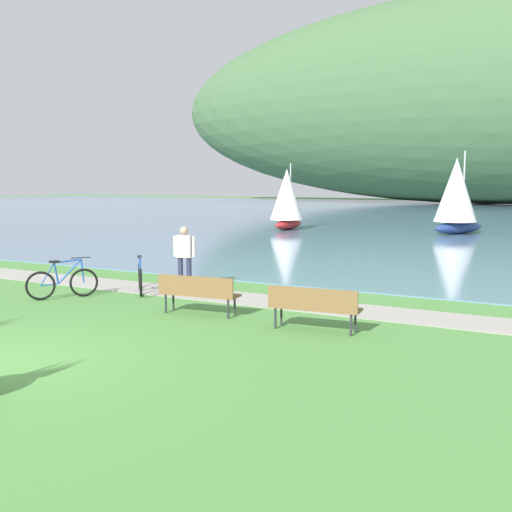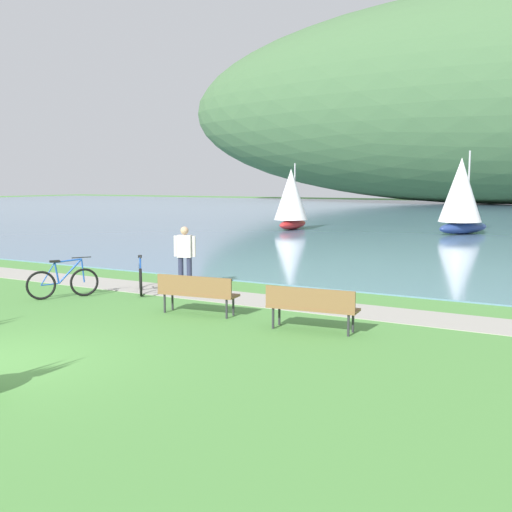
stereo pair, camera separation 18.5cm
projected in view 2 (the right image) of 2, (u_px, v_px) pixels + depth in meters
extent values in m
cube|color=#5B7F9E|center=(485.00, 216.00, 52.02)|extent=(180.00, 80.00, 0.04)
ellipsoid|color=#42663D|center=(496.00, 97.00, 77.21)|extent=(90.30, 28.00, 27.27)
cube|color=#A39E93|center=(217.00, 296.00, 15.51)|extent=(60.00, 1.50, 0.01)
cube|color=brown|center=(198.00, 294.00, 13.32)|extent=(1.84, 0.68, 0.05)
cube|color=brown|center=(194.00, 285.00, 13.10)|extent=(1.79, 0.24, 0.40)
cylinder|color=#2D2D33|center=(172.00, 300.00, 13.79)|extent=(0.05, 0.05, 0.45)
cylinder|color=#2D2D33|center=(233.00, 305.00, 13.20)|extent=(0.05, 0.05, 0.45)
cylinder|color=#2D2D33|center=(165.00, 303.00, 13.49)|extent=(0.05, 0.05, 0.45)
cylinder|color=#2D2D33|center=(227.00, 308.00, 12.90)|extent=(0.05, 0.05, 0.45)
cube|color=brown|center=(313.00, 308.00, 11.84)|extent=(1.84, 0.66, 0.05)
cube|color=brown|center=(309.00, 298.00, 11.62)|extent=(1.80, 0.22, 0.40)
cylinder|color=#2D2D33|center=(279.00, 314.00, 12.32)|extent=(0.05, 0.05, 0.45)
cylinder|color=#2D2D33|center=(353.00, 321.00, 11.71)|extent=(0.05, 0.05, 0.45)
cylinder|color=#2D2D33|center=(273.00, 317.00, 12.01)|extent=(0.05, 0.05, 0.45)
cylinder|color=#2D2D33|center=(348.00, 325.00, 11.41)|extent=(0.05, 0.05, 0.45)
torus|color=black|center=(84.00, 282.00, 15.42)|extent=(0.45, 0.63, 0.72)
torus|color=black|center=(41.00, 285.00, 14.95)|extent=(0.45, 0.63, 0.72)
cylinder|color=#1E4CB2|center=(70.00, 271.00, 15.23)|extent=(0.37, 0.53, 0.61)
cylinder|color=#1E4CB2|center=(68.00, 261.00, 15.18)|extent=(0.40, 0.57, 0.09)
cylinder|color=#1E4CB2|center=(57.00, 273.00, 15.09)|extent=(0.11, 0.13, 0.54)
cylinder|color=#1E4CB2|center=(50.00, 284.00, 15.04)|extent=(0.26, 0.37, 0.05)
cylinder|color=#1E4CB2|center=(48.00, 274.00, 14.99)|extent=(0.23, 0.32, 0.56)
cylinder|color=#1E4CB2|center=(83.00, 271.00, 15.37)|extent=(0.08, 0.09, 0.60)
cube|color=black|center=(55.00, 261.00, 15.03)|extent=(0.22, 0.26, 0.05)
cylinder|color=black|center=(81.00, 257.00, 15.32)|extent=(0.29, 0.41, 0.02)
torus|color=black|center=(141.00, 282.00, 15.41)|extent=(0.52, 0.58, 0.72)
torus|color=black|center=(140.00, 276.00, 16.43)|extent=(0.52, 0.58, 0.72)
cylinder|color=#1E4CB2|center=(140.00, 268.00, 15.70)|extent=(0.43, 0.49, 0.61)
cylinder|color=#1E4CB2|center=(140.00, 258.00, 15.71)|extent=(0.46, 0.52, 0.09)
cylinder|color=#1E4CB2|center=(140.00, 268.00, 16.02)|extent=(0.11, 0.12, 0.54)
cylinder|color=#1E4CB2|center=(140.00, 277.00, 16.22)|extent=(0.30, 0.34, 0.05)
cylinder|color=#1E4CB2|center=(140.00, 267.00, 16.23)|extent=(0.26, 0.30, 0.56)
cylinder|color=#1E4CB2|center=(141.00, 270.00, 15.40)|extent=(0.08, 0.09, 0.60)
cube|color=black|center=(140.00, 256.00, 16.03)|extent=(0.23, 0.25, 0.05)
cylinder|color=black|center=(140.00, 257.00, 15.38)|extent=(0.33, 0.38, 0.02)
cylinder|color=#282D47|center=(181.00, 273.00, 16.40)|extent=(0.14, 0.14, 0.88)
cylinder|color=#282D47|center=(189.00, 274.00, 16.35)|extent=(0.14, 0.14, 0.88)
cube|color=silver|center=(185.00, 246.00, 16.29)|extent=(0.43, 0.33, 0.60)
sphere|color=tan|center=(185.00, 231.00, 16.24)|extent=(0.22, 0.22, 0.22)
cylinder|color=silver|center=(176.00, 246.00, 16.34)|extent=(0.09, 0.09, 0.56)
cylinder|color=silver|center=(194.00, 246.00, 16.24)|extent=(0.09, 0.09, 0.56)
ellipsoid|color=#B22323|center=(293.00, 224.00, 36.99)|extent=(1.12, 3.43, 0.59)
cylinder|color=#B2B2B2|center=(295.00, 191.00, 36.98)|extent=(0.08, 0.08, 3.39)
cone|color=white|center=(291.00, 194.00, 36.48)|extent=(2.11, 2.11, 3.05)
ellipsoid|color=navy|center=(463.00, 228.00, 33.63)|extent=(2.70, 3.97, 0.68)
cylinder|color=#B2B2B2|center=(469.00, 186.00, 33.53)|extent=(0.10, 0.10, 3.89)
cone|color=white|center=(461.00, 190.00, 33.18)|extent=(3.09, 3.09, 3.50)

